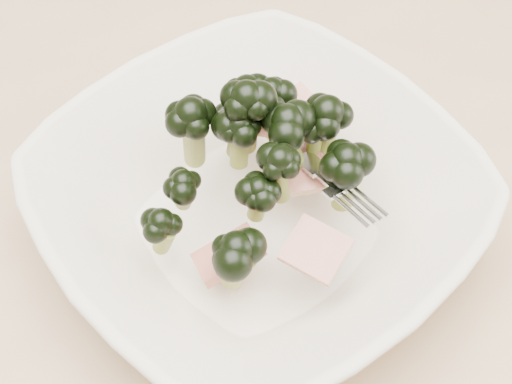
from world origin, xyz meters
TOP-DOWN VIEW (x-y plane):
  - dining_table at (0.00, 0.00)m, footprint 1.20×0.80m
  - broccoli_dish at (0.11, 0.02)m, footprint 0.39×0.39m

SIDE VIEW (x-z plane):
  - dining_table at x=0.00m, z-range 0.28..1.03m
  - broccoli_dish at x=0.11m, z-range 0.73..0.85m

